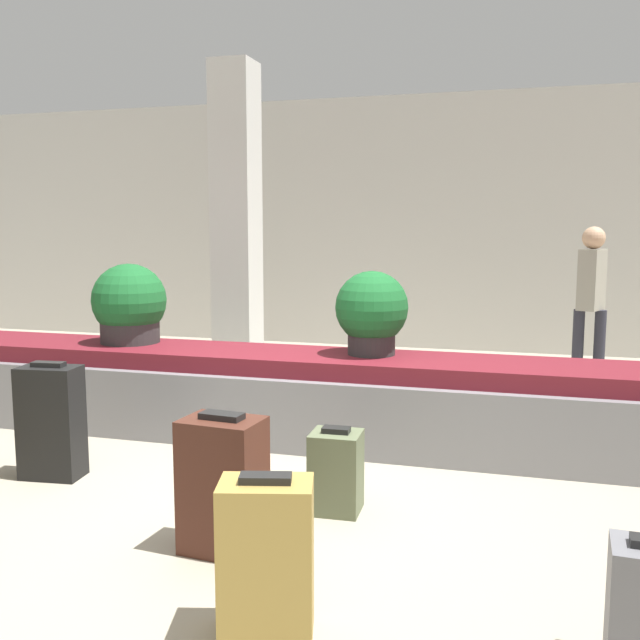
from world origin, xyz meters
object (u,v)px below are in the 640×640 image
object	(u,v)px
potted_plant_1	(372,312)
suitcase_2	(266,558)
suitcase_3	(336,471)
traveler_0	(591,293)
potted_plant_0	(129,305)
pillar	(236,223)
suitcase_1	(223,485)
suitcase_0	(51,422)

from	to	relation	value
potted_plant_1	suitcase_2	bearing A→B (deg)	-86.90
suitcase_3	traveler_0	bearing A→B (deg)	64.86
potted_plant_0	pillar	bearing A→B (deg)	84.62
potted_plant_0	suitcase_2	bearing A→B (deg)	-50.82
potted_plant_0	potted_plant_1	distance (m)	1.97
suitcase_2	suitcase_3	bearing A→B (deg)	77.67
potted_plant_0	potted_plant_1	world-z (taller)	potted_plant_0
potted_plant_1	traveler_0	size ratio (longest dim) A/B	0.39
suitcase_1	suitcase_2	size ratio (longest dim) A/B	1.07
pillar	potted_plant_1	distance (m)	2.64
suitcase_0	potted_plant_1	size ratio (longest dim) A/B	1.21
potted_plant_0	traveler_0	bearing A→B (deg)	33.23
suitcase_3	potted_plant_0	distance (m)	2.57
suitcase_0	traveler_0	world-z (taller)	traveler_0
pillar	potted_plant_0	xyz separation A→B (m)	(-0.17, -1.82, -0.66)
suitcase_2	suitcase_3	world-z (taller)	suitcase_2
suitcase_0	suitcase_3	xyz separation A→B (m)	(1.84, -0.03, -0.13)
suitcase_0	potted_plant_1	xyz separation A→B (m)	(1.75, 1.33, 0.59)
suitcase_1	traveler_0	distance (m)	4.84
traveler_0	suitcase_1	bearing A→B (deg)	178.81
suitcase_1	potted_plant_0	distance (m)	2.65
suitcase_1	suitcase_3	distance (m)	0.74
potted_plant_1	traveler_0	distance (m)	2.93
suitcase_1	potted_plant_1	world-z (taller)	potted_plant_1
suitcase_2	potted_plant_0	distance (m)	3.40
suitcase_3	potted_plant_1	xyz separation A→B (m)	(-0.09, 1.36, 0.72)
suitcase_3	traveler_0	world-z (taller)	traveler_0
suitcase_1	suitcase_2	distance (m)	0.76
suitcase_0	potted_plant_0	xyz separation A→B (m)	(-0.22, 1.33, 0.58)
suitcase_2	traveler_0	xyz separation A→B (m)	(1.55, 4.99, 0.61)
suitcase_0	traveler_0	xyz separation A→B (m)	(3.44, 3.73, 0.57)
pillar	suitcase_3	world-z (taller)	pillar
pillar	suitcase_0	distance (m)	3.39
suitcase_0	traveler_0	distance (m)	5.11
suitcase_0	potted_plant_0	bearing A→B (deg)	93.18
suitcase_0	suitcase_2	size ratio (longest dim) A/B	1.15
suitcase_0	suitcase_3	distance (m)	1.85
suitcase_2	potted_plant_1	bearing A→B (deg)	78.54
suitcase_2	suitcase_1	bearing A→B (deg)	111.47
suitcase_2	traveler_0	bearing A→B (deg)	58.19
suitcase_0	suitcase_2	distance (m)	2.27
suitcase_2	potted_plant_1	world-z (taller)	potted_plant_1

